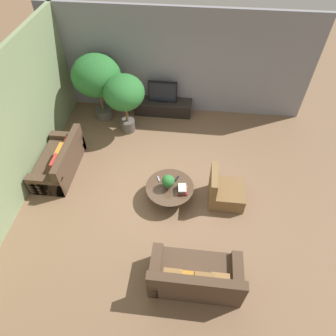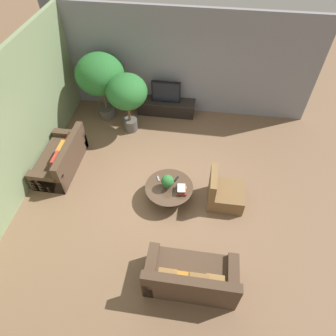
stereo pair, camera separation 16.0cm
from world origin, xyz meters
name	(u,v)px [view 1 (the left image)]	position (x,y,z in m)	size (l,w,h in m)	color
ground_plane	(164,188)	(0.00, 0.00, 0.00)	(24.00, 24.00, 0.00)	brown
back_wall_stone	(177,63)	(0.00, 3.26, 1.50)	(7.40, 0.12, 3.00)	gray
side_wall_left	(16,125)	(-3.26, 0.20, 1.50)	(0.12, 7.40, 3.00)	gray
media_console	(163,107)	(-0.38, 2.94, 0.23)	(1.74, 0.50, 0.44)	black
television	(163,92)	(-0.38, 2.94, 0.76)	(0.84, 0.13, 0.65)	black
coffee_table	(170,190)	(0.17, -0.27, 0.29)	(1.09, 1.09, 0.40)	black
couch_by_wall	(60,162)	(-2.65, 0.31, 0.29)	(0.84, 1.71, 0.84)	#4C3828
couch_near_entry	(195,277)	(0.86, -2.23, 0.29)	(1.69, 0.84, 0.84)	#4C3828
armchair_wicker	(224,192)	(1.42, -0.17, 0.27)	(0.80, 0.76, 0.86)	brown
potted_palm_tall	(97,77)	(-2.13, 2.55, 1.36)	(1.34, 1.34, 1.96)	#514C47
potted_palm_corner	(124,94)	(-1.27, 2.03, 1.22)	(1.08, 1.08, 1.73)	#514C47
potted_plant_tabletop	(168,181)	(0.14, -0.28, 0.61)	(0.29, 0.29, 0.36)	#514C47
book_stack	(182,189)	(0.46, -0.35, 0.47)	(0.25, 0.31, 0.14)	gold
remote_black	(177,179)	(0.31, -0.02, 0.41)	(0.04, 0.16, 0.02)	black
remote_silver	(159,179)	(-0.10, -0.07, 0.41)	(0.04, 0.16, 0.02)	gray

